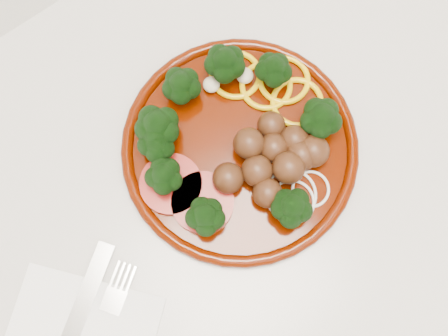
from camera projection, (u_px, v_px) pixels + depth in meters
counter at (167, 271)px, 1.06m from camera, size 2.40×0.60×0.90m
plate at (238, 144)px, 0.63m from camera, size 0.27×0.27×0.06m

